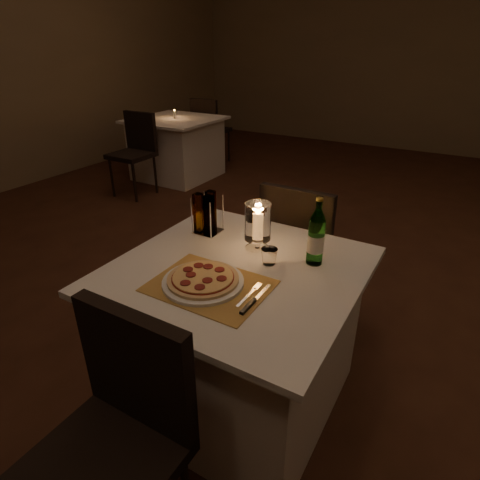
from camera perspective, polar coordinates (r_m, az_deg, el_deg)
The scene contains 18 objects.
floor at distance 2.65m, azimuth 9.49°, elevation -11.19°, with size 8.00×10.00×0.02m, color #482617.
wall_back at distance 7.04m, azimuth 27.15°, elevation 23.11°, with size 8.00×0.02×3.00m, color olive.
main_table at distance 1.90m, azimuth -0.31°, elevation -13.47°, with size 1.00×1.00×0.74m.
chair_near at distance 1.39m, azimuth -16.91°, elevation -23.77°, with size 0.42×0.42×0.90m.
chair_far at distance 2.35m, azimuth 8.58°, elevation -0.27°, with size 0.42×0.42×0.90m.
placemat at distance 1.57m, azimuth -4.35°, elevation -6.52°, with size 0.45×0.34×0.00m, color #BC8C41.
plate at distance 1.58m, azimuth -5.26°, elevation -5.94°, with size 0.32×0.32×0.01m, color white.
pizza at distance 1.57m, azimuth -5.29°, elevation -5.43°, with size 0.28×0.28×0.02m.
fork at distance 1.52m, azimuth 1.57°, elevation -7.52°, with size 0.02×0.18×0.00m.
knife at distance 1.46m, azimuth 1.62°, elevation -8.96°, with size 0.02×0.22×0.01m.
tumbler at distance 1.70m, azimuth 4.17°, elevation -2.32°, with size 0.07×0.07×0.07m, color white, non-canonical shape.
water_bottle at distance 1.70m, azimuth 10.77°, elevation 0.30°, with size 0.07×0.07×0.30m.
hurricane_candle at distance 1.77m, azimuth 2.55°, elevation 2.38°, with size 0.12×0.12×0.22m.
cruet_caddy at distance 1.96m, azimuth -4.80°, elevation 3.62°, with size 0.12×0.12×0.21m.
neighbor_table_left at distance 5.28m, azimuth -8.94°, elevation 12.80°, with size 1.00×1.00×0.74m.
neighbor_chair_la at distance 4.73m, azimuth -14.59°, elevation 12.87°, with size 0.42×0.42×0.90m.
neighbor_chair_lb at distance 5.81m, azimuth -4.53°, elevation 16.02°, with size 0.42×0.42×0.90m.
neighbor_candle_left at distance 5.20m, azimuth -9.27°, elevation 17.23°, with size 0.03×0.03×0.11m.
Camera 1 is at (0.67, -2.00, 1.59)m, focal length 30.00 mm.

